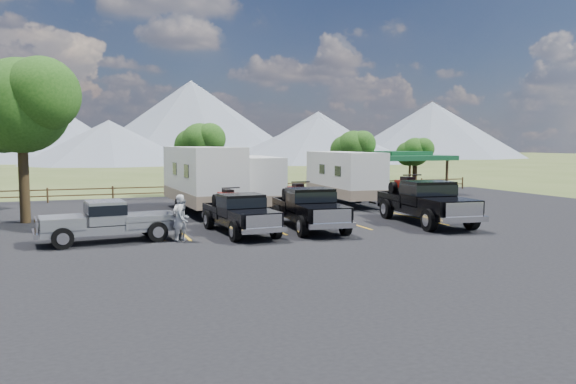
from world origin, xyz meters
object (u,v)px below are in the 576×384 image
object	(u,v)px
rig_right	(425,200)
person_b	(182,220)
pavilion	(400,157)
trailer_left	(202,178)
trailer_center	(253,182)
pickup_silver	(109,220)
person_a	(179,218)
rig_left	(239,212)
rig_center	(309,207)
trailer_right	(344,177)
tree_big_nw	(20,106)

from	to	relation	value
rig_right	person_b	distance (m)	11.66
rig_right	person_b	bearing A→B (deg)	-170.19
pavilion	trailer_left	bearing A→B (deg)	-157.50
pavilion	trailer_center	bearing A→B (deg)	-154.89
pavilion	trailer_center	xyz separation A→B (m)	(-13.64, -6.39, -1.16)
pickup_silver	person_a	world-z (taller)	person_a
rig_left	trailer_left	xyz separation A→B (m)	(-0.01, 7.64, 0.98)
rig_right	person_a	xyz separation A→B (m)	(-11.76, -0.91, -0.17)
pavilion	rig_center	distance (m)	19.83
pavilion	person_b	distance (m)	24.89
trailer_right	person_b	distance (m)	15.38
person_a	rig_center	bearing A→B (deg)	159.54
trailer_center	pickup_silver	bearing A→B (deg)	-129.52
rig_left	trailer_center	world-z (taller)	trailer_center
rig_left	rig_center	size ratio (longest dim) A/B	0.91
rig_right	trailer_left	xyz separation A→B (m)	(-9.06, 7.84, 0.79)
tree_big_nw	rig_left	bearing A→B (deg)	-36.70
pavilion	person_a	xyz separation A→B (m)	(-19.41, -15.68, -1.83)
trailer_left	person_a	world-z (taller)	trailer_left
pickup_silver	person_b	bearing A→B (deg)	68.10
tree_big_nw	trailer_right	xyz separation A→B (m)	(18.03, 2.22, -3.86)
trailer_center	pickup_silver	distance (m)	11.91
pavilion	rig_center	xyz separation A→B (m)	(-13.49, -14.43, -1.76)
trailer_right	rig_right	bearing A→B (deg)	-87.84
pickup_silver	trailer_center	bearing A→B (deg)	129.19
rig_center	trailer_left	distance (m)	8.22
tree_big_nw	pickup_silver	bearing A→B (deg)	-62.64
trailer_center	rig_center	bearing A→B (deg)	-83.83
pickup_silver	person_b	size ratio (longest dim) A/B	3.30
trailer_center	person_a	distance (m)	10.96
rig_center	tree_big_nw	bearing A→B (deg)	156.41
trailer_left	rig_right	bearing A→B (deg)	-43.49
tree_big_nw	pavilion	distance (m)	26.91
rig_right	person_a	size ratio (longest dim) A/B	3.80
rig_left	person_b	size ratio (longest dim) A/B	3.44
rig_right	person_a	distance (m)	11.79
rig_right	pickup_silver	world-z (taller)	rig_right
rig_center	trailer_left	size ratio (longest dim) A/B	0.60
pavilion	rig_right	xyz separation A→B (m)	(-7.66, -14.77, -1.66)
pavilion	person_b	bearing A→B (deg)	-141.01
tree_big_nw	rig_center	size ratio (longest dim) A/B	1.25
rig_center	person_b	distance (m)	5.92
rig_center	pavilion	bearing A→B (deg)	51.50
rig_left	rig_right	distance (m)	9.05
tree_big_nw	person_a	size ratio (longest dim) A/B	4.29
trailer_center	person_a	xyz separation A→B (m)	(-5.77, -9.29, -0.67)
trailer_left	trailer_center	xyz separation A→B (m)	(3.07, 0.53, -0.30)
pavilion	trailer_left	distance (m)	18.11
pavilion	trailer_right	xyz separation A→B (m)	(-7.51, -5.76, -1.05)
person_a	trailer_right	bearing A→B (deg)	-172.57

